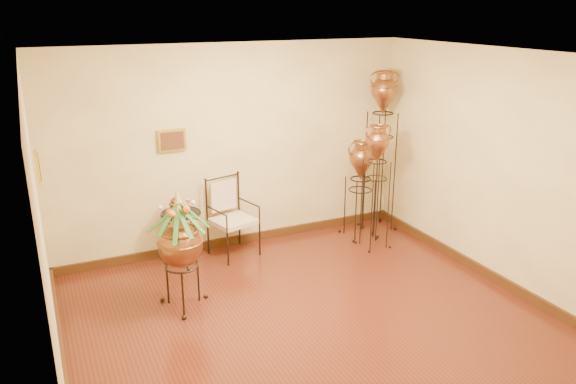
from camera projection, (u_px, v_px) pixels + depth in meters
name	position (u px, v px, depth m)	size (l,w,h in m)	color
ground	(318.00, 329.00, 5.91)	(5.00, 5.00, 0.00)	#561D14
room_shell	(321.00, 172.00, 5.37)	(5.02, 5.02, 2.81)	#F2E69C
amphora_tall	(381.00, 150.00, 8.23)	(0.62, 0.62, 2.40)	black
amphora_mid	(376.00, 186.00, 7.69)	(0.51, 0.51, 1.76)	black
amphora_short	(360.00, 189.00, 8.11)	(0.58, 0.58, 1.46)	black
planter_urn	(180.00, 240.00, 6.12)	(0.98, 0.98, 1.45)	black
armchair	(233.00, 218.00, 7.52)	(0.72, 0.69, 1.07)	black
side_table	(182.00, 237.00, 7.29)	(0.64, 0.64, 0.92)	black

